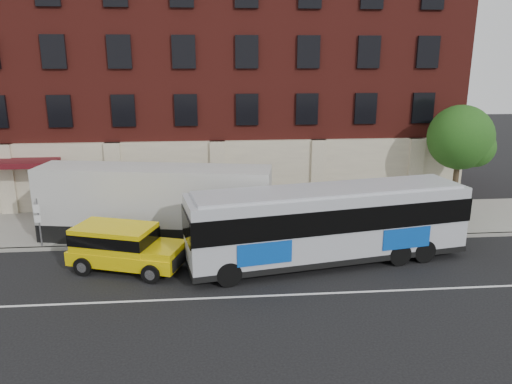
{
  "coord_description": "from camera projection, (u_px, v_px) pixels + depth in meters",
  "views": [
    {
      "loc": [
        -0.19,
        -16.33,
        8.81
      ],
      "look_at": [
        1.71,
        5.5,
        2.77
      ],
      "focal_mm": 34.14,
      "sensor_mm": 36.0,
      "label": 1
    }
  ],
  "objects": [
    {
      "name": "sign_pole",
      "position": [
        39.0,
        220.0,
        22.85
      ],
      "size": [
        0.3,
        0.2,
        2.5
      ],
      "color": "gray",
      "rests_on": "ground"
    },
    {
      "name": "kerb",
      "position": [
        220.0,
        243.0,
        23.78
      ],
      "size": [
        60.0,
        0.25,
        0.15
      ],
      "primitive_type": "cube",
      "color": "gray",
      "rests_on": "ground"
    },
    {
      "name": "street_tree",
      "position": [
        461.0,
        140.0,
        27.11
      ],
      "size": [
        3.6,
        3.6,
        6.2
      ],
      "color": "#37291B",
      "rests_on": "sidewalk"
    },
    {
      "name": "ground",
      "position": [
        223.0,
        304.0,
        18.04
      ],
      "size": [
        120.0,
        120.0,
        0.0
      ],
      "primitive_type": "plane",
      "color": "black",
      "rests_on": "ground"
    },
    {
      "name": "sidewalk",
      "position": [
        219.0,
        223.0,
        26.67
      ],
      "size": [
        60.0,
        6.0,
        0.15
      ],
      "primitive_type": "cube",
      "color": "gray",
      "rests_on": "ground"
    },
    {
      "name": "shipping_container",
      "position": [
        155.0,
        205.0,
        23.82
      ],
      "size": [
        11.53,
        4.22,
        3.77
      ],
      "color": "black",
      "rests_on": "ground"
    },
    {
      "name": "city_bus",
      "position": [
        329.0,
        222.0,
        21.3
      ],
      "size": [
        12.76,
        4.92,
        3.42
      ],
      "color": "#B2B5BE",
      "rests_on": "ground"
    },
    {
      "name": "building",
      "position": [
        215.0,
        77.0,
        32.28
      ],
      "size": [
        30.0,
        12.1,
        15.0
      ],
      "color": "#5D1B16",
      "rests_on": "sidewalk"
    },
    {
      "name": "yellow_suv",
      "position": [
        122.0,
        245.0,
        20.78
      ],
      "size": [
        5.2,
        3.39,
        1.94
      ],
      "color": "yellow",
      "rests_on": "ground"
    },
    {
      "name": "lane_line",
      "position": [
        223.0,
        298.0,
        18.52
      ],
      "size": [
        60.0,
        0.12,
        0.01
      ],
      "primitive_type": "cube",
      "color": "silver",
      "rests_on": "ground"
    }
  ]
}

